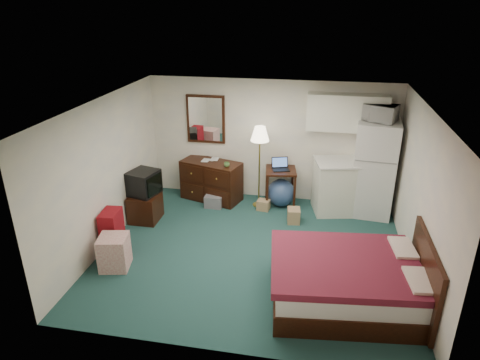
% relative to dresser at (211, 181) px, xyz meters
% --- Properties ---
extents(floor, '(5.00, 4.50, 0.01)m').
position_rel_dresser_xyz_m(floor, '(1.18, -1.90, -0.42)').
color(floor, '#1A3B37').
rests_on(floor, ground).
extents(ceiling, '(5.00, 4.50, 0.01)m').
position_rel_dresser_xyz_m(ceiling, '(1.18, -1.90, 2.08)').
color(ceiling, silver).
rests_on(ceiling, walls).
extents(walls, '(5.01, 4.51, 2.50)m').
position_rel_dresser_xyz_m(walls, '(1.18, -1.90, 0.83)').
color(walls, silver).
rests_on(walls, floor).
extents(mirror, '(0.80, 0.06, 1.00)m').
position_rel_dresser_xyz_m(mirror, '(-0.17, 0.32, 1.23)').
color(mirror, white).
rests_on(mirror, walls).
extents(upper_cabinets, '(1.50, 0.35, 0.70)m').
position_rel_dresser_xyz_m(upper_cabinets, '(2.63, 0.17, 1.53)').
color(upper_cabinets, white).
rests_on(upper_cabinets, walls).
extents(headboard, '(0.06, 1.56, 1.00)m').
position_rel_dresser_xyz_m(headboard, '(3.64, -2.92, 0.13)').
color(headboard, black).
rests_on(headboard, walls).
extents(dresser, '(1.34, 0.90, 0.84)m').
position_rel_dresser_xyz_m(dresser, '(0.00, 0.00, 0.00)').
color(dresser, black).
rests_on(dresser, floor).
extents(floor_lamp, '(0.46, 0.46, 1.68)m').
position_rel_dresser_xyz_m(floor_lamp, '(1.02, -0.12, 0.42)').
color(floor_lamp, gold).
rests_on(floor_lamp, floor).
extents(desk, '(0.68, 0.68, 0.76)m').
position_rel_dresser_xyz_m(desk, '(1.45, 0.03, -0.04)').
color(desk, black).
rests_on(desk, floor).
extents(exercise_ball, '(0.71, 0.71, 0.56)m').
position_rel_dresser_xyz_m(exercise_ball, '(1.47, -0.04, -0.14)').
color(exercise_ball, navy).
rests_on(exercise_ball, floor).
extents(kitchen_counter, '(1.07, 0.89, 1.03)m').
position_rel_dresser_xyz_m(kitchen_counter, '(2.61, -0.07, 0.09)').
color(kitchen_counter, white).
rests_on(kitchen_counter, floor).
extents(fridge, '(0.84, 0.84, 1.86)m').
position_rel_dresser_xyz_m(fridge, '(3.23, -0.02, 0.51)').
color(fridge, silver).
rests_on(fridge, floor).
extents(bed, '(2.18, 1.79, 0.65)m').
position_rel_dresser_xyz_m(bed, '(2.66, -2.92, -0.10)').
color(bed, '#470E1D').
rests_on(bed, floor).
extents(tv_stand, '(0.52, 0.57, 0.52)m').
position_rel_dresser_xyz_m(tv_stand, '(-1.02, -1.14, -0.16)').
color(tv_stand, black).
rests_on(tv_stand, floor).
extents(suitcase, '(0.32, 0.47, 0.72)m').
position_rel_dresser_xyz_m(suitcase, '(-1.14, -2.26, -0.06)').
color(suitcase, maroon).
rests_on(suitcase, floor).
extents(retail_box, '(0.51, 0.51, 0.54)m').
position_rel_dresser_xyz_m(retail_box, '(-0.89, -2.73, -0.15)').
color(retail_box, '#F2E4CF').
rests_on(retail_box, floor).
extents(file_bin, '(0.36, 0.28, 0.25)m').
position_rel_dresser_xyz_m(file_bin, '(0.14, -0.36, -0.30)').
color(file_bin, slate).
rests_on(file_bin, floor).
extents(cardboard_box_a, '(0.27, 0.24, 0.21)m').
position_rel_dresser_xyz_m(cardboard_box_a, '(1.15, -0.31, -0.32)').
color(cardboard_box_a, '#8E7355').
rests_on(cardboard_box_a, floor).
extents(cardboard_box_b, '(0.26, 0.30, 0.27)m').
position_rel_dresser_xyz_m(cardboard_box_b, '(1.78, -0.72, -0.28)').
color(cardboard_box_b, '#8E7355').
rests_on(cardboard_box_b, floor).
extents(laptop, '(0.40, 0.36, 0.23)m').
position_rel_dresser_xyz_m(laptop, '(1.44, 0.00, 0.46)').
color(laptop, black).
rests_on(laptop, desk).
extents(crt_tv, '(0.62, 0.64, 0.46)m').
position_rel_dresser_xyz_m(crt_tv, '(-1.03, -1.09, 0.33)').
color(crt_tv, black).
rests_on(crt_tv, tv_stand).
extents(microwave, '(0.65, 0.53, 0.39)m').
position_rel_dresser_xyz_m(microwave, '(3.22, -0.02, 1.64)').
color(microwave, silver).
rests_on(microwave, fridge).
extents(book_a, '(0.15, 0.03, 0.21)m').
position_rel_dresser_xyz_m(book_a, '(-0.20, 0.05, 0.52)').
color(book_a, '#8E7355').
rests_on(book_a, dresser).
extents(book_b, '(0.16, 0.03, 0.21)m').
position_rel_dresser_xyz_m(book_b, '(-0.04, 0.14, 0.53)').
color(book_b, '#8E7355').
rests_on(book_b, dresser).
extents(mug, '(0.14, 0.12, 0.11)m').
position_rel_dresser_xyz_m(mug, '(0.38, -0.21, 0.48)').
color(mug, '#4D7A3B').
rests_on(mug, dresser).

